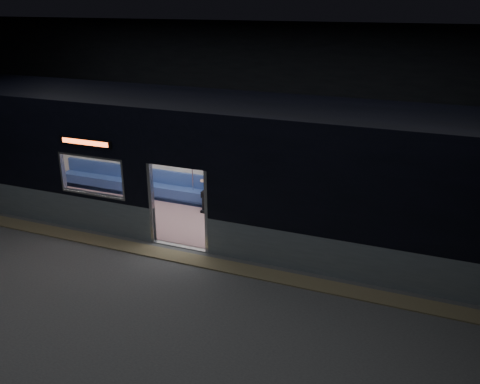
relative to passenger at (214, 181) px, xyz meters
The scene contains 7 objects.
station_floor 3.65m from the passenger, 86.00° to the right, with size 24.00×14.00×0.01m, color #47494C.
station_envelope 4.54m from the passenger, 86.00° to the right, with size 24.00×14.00×5.00m.
tactile_strip 3.12m from the passenger, 85.27° to the right, with size 22.80×0.50×0.03m, color #8C7F59.
metro_car 1.44m from the passenger, 76.17° to the right, with size 18.00×3.04×3.35m.
passenger is the anchor object (origin of this frame).
handbag 0.29m from the passenger, 83.22° to the right, with size 0.31×0.27×0.16m, color black.
transit_map 5.29m from the passenger, ahead, with size 0.92×0.03×0.60m, color white.
Camera 1 is at (5.47, -8.65, 5.64)m, focal length 38.00 mm.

